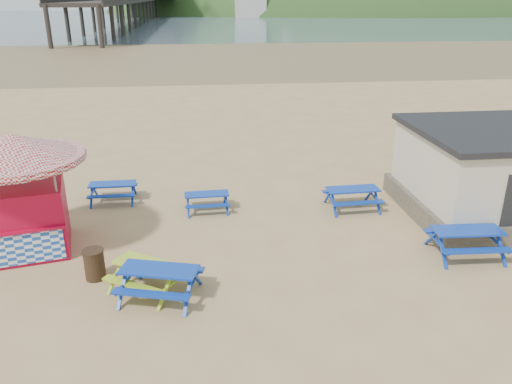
{
  "coord_description": "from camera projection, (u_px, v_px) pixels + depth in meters",
  "views": [
    {
      "loc": [
        -0.55,
        -14.46,
        7.35
      ],
      "look_at": [
        1.34,
        1.5,
        1.0
      ],
      "focal_mm": 35.0,
      "sensor_mm": 36.0,
      "label": 1
    }
  ],
  "objects": [
    {
      "name": "picnic_table_blue_f",
      "position": [
        466.0,
        242.0,
        14.99
      ],
      "size": [
        2.12,
        1.75,
        0.86
      ],
      "rotation": [
        0.0,
        0.0,
        -0.05
      ],
      "color": "#001E93",
      "rests_on": "ground"
    },
    {
      "name": "wet_sand",
      "position": [
        199.0,
        54.0,
        66.91
      ],
      "size": [
        400.0,
        400.0,
        0.0
      ],
      "primitive_type": "plane",
      "color": "olive",
      "rests_on": "ground"
    },
    {
      "name": "picnic_table_blue_b",
      "position": [
        207.0,
        202.0,
        18.18
      ],
      "size": [
        1.64,
        1.34,
        0.67
      ],
      "rotation": [
        0.0,
        0.0,
        0.04
      ],
      "color": "#001E93",
      "rests_on": "ground"
    },
    {
      "name": "picnic_table_yellow",
      "position": [
        149.0,
        276.0,
        13.25
      ],
      "size": [
        2.37,
        2.27,
        0.78
      ],
      "rotation": [
        0.0,
        0.0,
        -0.57
      ],
      "color": "#9DCB26",
      "rests_on": "ground"
    },
    {
      "name": "litter_bin",
      "position": [
        94.0,
        264.0,
        13.75
      ],
      "size": [
        0.6,
        0.6,
        0.87
      ],
      "color": "#371F14",
      "rests_on": "ground"
    },
    {
      "name": "picnic_table_blue_c",
      "position": [
        352.0,
        198.0,
        18.32
      ],
      "size": [
        1.94,
        1.59,
        0.79
      ],
      "rotation": [
        0.0,
        0.0,
        0.04
      ],
      "color": "#001E93",
      "rests_on": "ground"
    },
    {
      "name": "ice_cream_kiosk",
      "position": [
        18.0,
        179.0,
        14.7
      ],
      "size": [
        4.88,
        4.88,
        3.67
      ],
      "rotation": [
        0.0,
        0.0,
        0.21
      ],
      "color": "#AE0628",
      "rests_on": "ground"
    },
    {
      "name": "picnic_table_blue_d",
      "position": [
        160.0,
        283.0,
        12.91
      ],
      "size": [
        2.35,
        2.09,
        0.84
      ],
      "rotation": [
        0.0,
        0.0,
        -0.28
      ],
      "color": "#001E93",
      "rests_on": "ground"
    },
    {
      "name": "headland_town",
      "position": [
        382.0,
        34.0,
        241.72
      ],
      "size": [
        264.0,
        144.0,
        108.0
      ],
      "color": "#2D4C1E",
      "rests_on": "ground"
    },
    {
      "name": "picnic_table_blue_a",
      "position": [
        113.0,
        192.0,
        19.0
      ],
      "size": [
        1.74,
        1.4,
        0.72
      ],
      "rotation": [
        0.0,
        0.0,
        0.01
      ],
      "color": "#001E93",
      "rests_on": "ground"
    },
    {
      "name": "sea",
      "position": [
        195.0,
        18.0,
        173.12
      ],
      "size": [
        400.0,
        400.0,
        0.0
      ],
      "primitive_type": "plane",
      "color": "#465865",
      "rests_on": "ground"
    },
    {
      "name": "pier",
      "position": [
        143.0,
        1.0,
        176.75
      ],
      "size": [
        24.0,
        220.0,
        39.29
      ],
      "color": "black",
      "rests_on": "ground"
    },
    {
      "name": "ground",
      "position": [
        220.0,
        239.0,
        16.12
      ],
      "size": [
        400.0,
        400.0,
        0.0
      ],
      "primitive_type": "plane",
      "color": "tan",
      "rests_on": "ground"
    }
  ]
}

